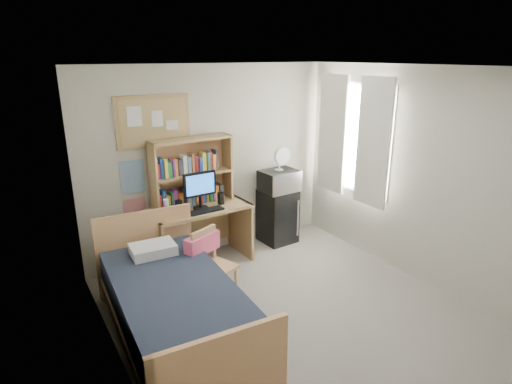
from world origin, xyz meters
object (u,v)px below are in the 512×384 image
monitor (200,191)px  desk_fan (279,160)px  bed (176,312)px  speaker_right (221,198)px  desk (200,236)px  mini_fridge (277,216)px  speaker_left (179,207)px  bulletin_board (153,121)px  microwave (279,181)px  desk_chair (216,267)px

monitor → desk_fan: bearing=3.2°
bed → monitor: monitor is taller
desk_fan → speaker_right: bearing=-176.7°
desk → monitor: monitor is taller
mini_fridge → speaker_left: bearing=-177.5°
monitor → bulletin_board: bearing=134.6°
bulletin_board → desk_fan: (1.72, -0.26, -0.65)m
microwave → mini_fridge: bearing=90.0°
speaker_left → monitor: bearing=0.0°
monitor → microwave: bearing=3.2°
bed → desk_fan: (2.17, 1.42, 0.96)m
desk → desk_fan: (1.31, 0.07, 0.86)m
speaker_left → microwave: bearing=2.6°
monitor → mini_fridge: bearing=4.1°
desk_chair → microwave: 1.90m
bed → microwave: bearing=36.4°
desk_chair → speaker_left: bearing=72.9°
mini_fridge → speaker_left: speaker_left is taller
speaker_left → mini_fridge: bearing=3.3°
mini_fridge → bed: bearing=-149.6°
microwave → desk_fan: 0.31m
speaker_left → microwave: microwave is taller
bulletin_board → desk_fan: 1.86m
desk → bed: size_ratio=0.59×
desk → speaker_right: (0.30, -0.05, 0.49)m
bed → microwave: microwave is taller
monitor → microwave: monitor is taller
bulletin_board → desk_chair: 1.97m
speaker_right → speaker_left: bearing=-180.0°
desk_chair → desk: bearing=54.6°
bed → speaker_right: speaker_right is taller
desk → bed: (-0.87, -1.35, -0.11)m
bulletin_board → speaker_left: (0.12, -0.40, -1.02)m
bulletin_board → desk_chair: size_ratio=1.10×
bed → speaker_right: (1.17, 1.30, 0.59)m
bed → mini_fridge: bearing=36.7°
speaker_right → microwave: microwave is taller
monitor → speaker_right: bearing=0.0°
desk_chair → desk_fan: 2.01m
microwave → desk_fan: bearing=-3.1°
speaker_right → desk_fan: (1.00, 0.11, 0.37)m
microwave → desk_fan: (0.00, 0.00, 0.31)m
bulletin_board → speaker_right: (0.72, -0.38, -1.02)m
speaker_left → speaker_right: size_ratio=1.03×
desk_fan → microwave: bearing=176.9°
desk → mini_fridge: desk is taller
desk_chair → mini_fridge: desk_chair is taller
desk_chair → microwave: microwave is taller
bulletin_board → microwave: bearing=-8.7°
speaker_left → speaker_right: (0.60, 0.02, -0.00)m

